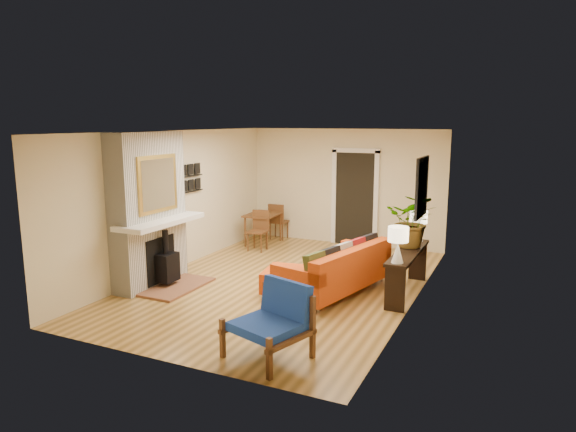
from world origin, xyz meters
name	(u,v)px	position (x,y,z in m)	size (l,w,h in m)	color
room_shell	(363,195)	(0.60, 2.63, 1.24)	(6.50, 6.50, 6.50)	tan
fireplace	(150,213)	(-2.00, -1.00, 1.24)	(1.09, 1.68, 2.60)	white
sofa	(339,270)	(1.03, -0.06, 0.38)	(1.42, 2.33, 0.86)	silver
ottoman	(289,280)	(0.31, -0.44, 0.23)	(0.89, 0.89, 0.39)	silver
blue_chair	(274,317)	(1.09, -2.54, 0.48)	(1.06, 1.04, 0.88)	brown
dining_table	(266,220)	(-1.58, 2.41, 0.56)	(0.73, 1.61, 0.86)	brown
console_table	(408,260)	(2.07, 0.32, 0.58)	(0.34, 1.85, 0.72)	black
lamp_near	(398,240)	(2.07, -0.45, 1.06)	(0.30, 0.30, 0.54)	white
lamp_far	(418,222)	(2.07, 1.07, 1.06)	(0.30, 0.30, 0.54)	white
houseplant	(412,221)	(2.06, 0.60, 1.17)	(0.80, 0.69, 0.88)	#1E5919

